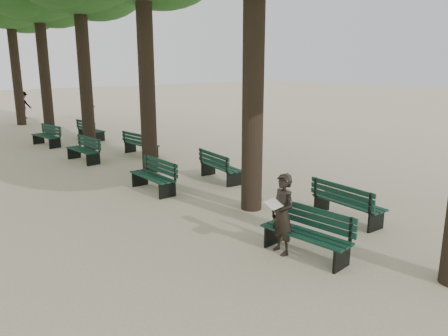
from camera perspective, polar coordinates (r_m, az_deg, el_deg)
ground at (r=8.24m, az=10.41°, el=-12.60°), size 120.00×120.00×0.00m
bench_left_0 at (r=8.56m, az=10.56°, el=-9.59°), size 0.73×1.85×0.92m
bench_left_1 at (r=12.67m, az=-9.27°, el=-1.85°), size 0.60×1.81×0.92m
bench_left_2 at (r=17.11m, az=-17.92°, el=1.68°), size 0.68×1.83×0.92m
bench_left_3 at (r=20.94m, az=-22.19°, el=3.42°), size 0.80×1.86×0.92m
bench_right_0 at (r=10.63m, az=15.83°, el=-5.24°), size 0.69×1.84×0.92m
bench_right_1 at (r=13.68m, az=-0.43°, el=-0.52°), size 0.81×1.86×0.92m
bench_right_2 at (r=17.77m, az=-10.77°, el=2.53°), size 0.72×1.84×0.92m
bench_right_3 at (r=22.09m, az=-16.94°, el=4.32°), size 0.74×1.85×0.92m
man_with_map at (r=8.45m, az=7.65°, el=-5.98°), size 0.65×0.68×1.59m
pedestrian_c at (r=29.63m, az=-17.38°, el=7.63°), size 0.86×1.00×1.69m
pedestrian_b at (r=31.93m, az=-24.75°, el=7.49°), size 1.20×0.80×1.79m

